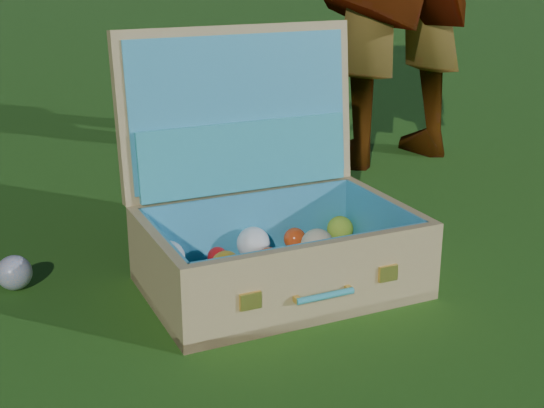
{
  "coord_description": "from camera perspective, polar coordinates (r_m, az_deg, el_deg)",
  "views": [
    {
      "loc": [
        -0.45,
        -1.54,
        0.69
      ],
      "look_at": [
        -0.11,
        -0.03,
        0.17
      ],
      "focal_mm": 50.0,
      "sensor_mm": 36.0,
      "label": 1
    }
  ],
  "objects": [
    {
      "name": "ground",
      "position": [
        1.74,
        3.3,
        -4.62
      ],
      "size": [
        60.0,
        60.0,
        0.0
      ],
      "primitive_type": "plane",
      "color": "#215114",
      "rests_on": "ground"
    },
    {
      "name": "stray_ball",
      "position": [
        1.7,
        -18.84,
        -4.92
      ],
      "size": [
        0.07,
        0.07,
        0.07
      ],
      "primitive_type": "sphere",
      "color": "#4778B9",
      "rests_on": "ground"
    },
    {
      "name": "suitcase",
      "position": [
        1.63,
        -0.46,
        -0.57
      ],
      "size": [
        0.63,
        0.54,
        0.53
      ],
      "rotation": [
        0.0,
        0.0,
        0.21
      ],
      "color": "tan",
      "rests_on": "ground"
    }
  ]
}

